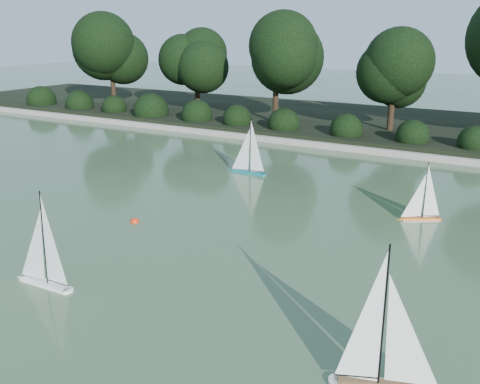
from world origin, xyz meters
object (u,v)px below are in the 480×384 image
(sailboat_orange, at_px, (418,210))
(race_buoy, at_px, (135,222))
(sailboat_teal, at_px, (246,164))
(sailboat_white_b, at_px, (394,367))
(sailboat_white_a, at_px, (40,269))

(sailboat_orange, relative_size, race_buoy, 7.22)
(sailboat_orange, relative_size, sailboat_teal, 0.80)
(sailboat_white_b, height_order, sailboat_teal, sailboat_white_b)
(sailboat_orange, height_order, race_buoy, sailboat_orange)
(sailboat_orange, height_order, sailboat_teal, sailboat_teal)
(sailboat_white_b, bearing_deg, sailboat_teal, 129.59)
(sailboat_white_a, bearing_deg, sailboat_teal, 94.02)
(sailboat_teal, height_order, race_buoy, sailboat_teal)
(sailboat_white_a, height_order, sailboat_white_b, sailboat_white_b)
(sailboat_white_b, distance_m, sailboat_teal, 8.67)
(sailboat_orange, xyz_separation_m, race_buoy, (-4.66, -2.87, -0.19))
(race_buoy, bearing_deg, sailboat_white_b, -23.82)
(sailboat_white_a, bearing_deg, sailboat_white_b, 2.31)
(sailboat_teal, distance_m, race_buoy, 4.22)
(sailboat_orange, bearing_deg, sailboat_white_a, -126.61)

